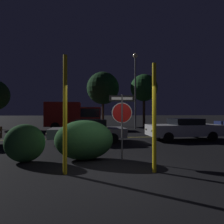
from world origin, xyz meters
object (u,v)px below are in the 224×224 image
object	(u,v)px
street_lamp	(135,77)
tree_2	(144,88)
passing_car_2	(89,131)
yellow_pole_left	(65,114)
hedge_bush_1	(25,143)
hedge_bush_2	(84,140)
stop_sign	(122,113)
yellow_pole_right	(154,117)
tree_0	(103,88)
delivery_truck	(74,115)
passing_car_3	(184,129)

from	to	relation	value
street_lamp	tree_2	size ratio (longest dim) A/B	1.26
passing_car_2	yellow_pole_left	bearing A→B (deg)	171.34
hedge_bush_1	passing_car_2	distance (m)	4.56
hedge_bush_1	hedge_bush_2	size ratio (longest dim) A/B	0.64
stop_sign	yellow_pole_right	size ratio (longest dim) A/B	0.75
hedge_bush_1	tree_2	xyz separation A→B (m)	(9.39, 14.46, 4.21)
tree_0	tree_2	size ratio (longest dim) A/B	1.11
delivery_truck	tree_0	size ratio (longest dim) A/B	0.76
yellow_pole_left	hedge_bush_2	world-z (taller)	yellow_pole_left
passing_car_2	tree_2	size ratio (longest dim) A/B	0.68
passing_car_2	delivery_truck	bearing A→B (deg)	8.81
yellow_pole_right	delivery_truck	size ratio (longest dim) A/B	0.58
hedge_bush_2	street_lamp	bearing A→B (deg)	65.25
yellow_pole_left	tree_0	world-z (taller)	tree_0
stop_sign	delivery_truck	bearing A→B (deg)	103.77
hedge_bush_1	passing_car_2	world-z (taller)	passing_car_2
stop_sign	yellow_pole_left	distance (m)	2.25
hedge_bush_2	tree_2	world-z (taller)	tree_2
stop_sign	passing_car_3	xyz separation A→B (m)	(4.94, 4.14, -1.00)
street_lamp	passing_car_2	bearing A→B (deg)	-123.46
yellow_pole_left	passing_car_3	bearing A→B (deg)	38.05
yellow_pole_right	hedge_bush_2	bearing A→B (deg)	140.54
yellow_pole_left	passing_car_3	size ratio (longest dim) A/B	0.72
hedge_bush_2	passing_car_3	distance (m)	7.41
yellow_pole_left	tree_2	xyz separation A→B (m)	(7.86, 15.91, 3.19)
yellow_pole_left	hedge_bush_2	distance (m)	1.83
stop_sign	tree_0	world-z (taller)	tree_0
tree_0	tree_2	distance (m)	5.51
passing_car_3	delivery_truck	size ratio (longest dim) A/B	0.85
yellow_pole_left	yellow_pole_right	xyz separation A→B (m)	(2.56, -0.21, -0.09)
yellow_pole_left	tree_2	distance (m)	18.03
yellow_pole_left	tree_0	bearing A→B (deg)	80.88
yellow_pole_right	hedge_bush_1	distance (m)	4.51
hedge_bush_1	tree_2	size ratio (longest dim) A/B	0.21
yellow_pole_right	delivery_truck	distance (m)	14.00
stop_sign	yellow_pole_left	size ratio (longest dim) A/B	0.72
passing_car_2	tree_2	world-z (taller)	tree_2
passing_car_3	yellow_pole_right	bearing A→B (deg)	143.26
hedge_bush_1	street_lamp	world-z (taller)	street_lamp
hedge_bush_2	street_lamp	distance (m)	13.90
passing_car_2	passing_car_3	size ratio (longest dim) A/B	0.96
yellow_pole_left	hedge_bush_1	world-z (taller)	yellow_pole_left
yellow_pole_left	delivery_truck	xyz separation A→B (m)	(-0.57, 13.44, -0.15)
tree_0	tree_2	xyz separation A→B (m)	(4.90, -2.51, -0.22)
yellow_pole_right	hedge_bush_2	world-z (taller)	yellow_pole_right
hedge_bush_2	yellow_pole_left	bearing A→B (deg)	-109.79
delivery_truck	yellow_pole_left	bearing A→B (deg)	4.32
stop_sign	tree_0	xyz separation A→B (m)	(1.06, 17.21, 3.38)
yellow_pole_right	tree_0	xyz separation A→B (m)	(0.40, 18.63, 3.50)
hedge_bush_1	passing_car_2	bearing A→B (deg)	59.80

